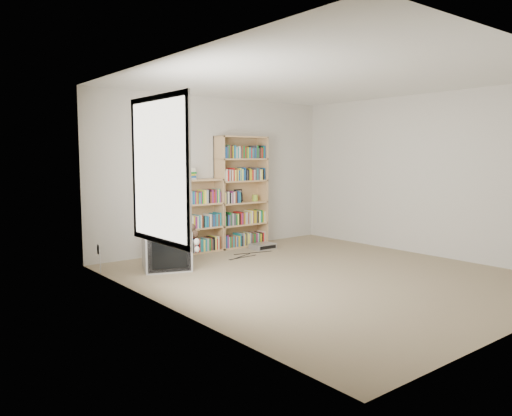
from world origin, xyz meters
TOP-DOWN VIEW (x-y plane):
  - floor at (0.00, 0.00)m, footprint 4.50×5.00m
  - wall_back at (0.00, 2.50)m, footprint 4.50×0.02m
  - wall_left at (-2.25, 0.00)m, footprint 0.02×5.00m
  - wall_right at (2.25, 0.00)m, footprint 0.02×5.00m
  - ceiling at (0.00, 0.00)m, footprint 4.50×5.00m
  - window at (-2.24, 0.20)m, footprint 0.02×1.22m
  - crt_tv at (-1.42, 1.59)m, footprint 0.77×0.74m
  - cat at (-1.34, 1.55)m, footprint 0.65×0.75m
  - bookcase_tall at (0.42, 2.36)m, footprint 0.93×0.30m
  - bookcase_short at (-0.46, 2.36)m, footprint 0.85×0.30m
  - book_stack at (-0.62, 2.37)m, footprint 0.22×0.28m
  - green_mug at (0.70, 2.34)m, footprint 0.10×0.10m
  - framed_print at (0.43, 2.44)m, footprint 0.16×0.05m
  - dvd_player at (0.55, 1.93)m, footprint 0.39×0.28m
  - wall_outlet at (-2.24, 1.94)m, footprint 0.01×0.08m
  - floor_cables at (0.18, 1.71)m, footprint 1.20×0.70m

SIDE VIEW (x-z plane):
  - floor at x=0.00m, z-range -0.01..0.01m
  - floor_cables at x=0.18m, z-range 0.00..0.01m
  - dvd_player at x=0.55m, z-range 0.00..0.09m
  - crt_tv at x=-1.42m, z-range 0.00..0.54m
  - wall_outlet at x=-2.24m, z-range 0.26..0.39m
  - bookcase_short at x=-0.46m, z-range -0.05..1.12m
  - cat at x=-1.34m, z-range 0.34..0.93m
  - green_mug at x=0.70m, z-range 0.76..0.87m
  - framed_print at x=0.43m, z-range 0.76..0.97m
  - bookcase_tall at x=0.42m, z-range -0.05..1.82m
  - wall_back at x=0.00m, z-range 0.00..2.50m
  - wall_left at x=-2.25m, z-range 0.00..2.50m
  - wall_right at x=2.25m, z-range 0.00..2.50m
  - book_stack at x=-0.62m, z-range 1.17..1.36m
  - window at x=-2.24m, z-range 0.64..2.16m
  - ceiling at x=0.00m, z-range 2.49..2.51m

